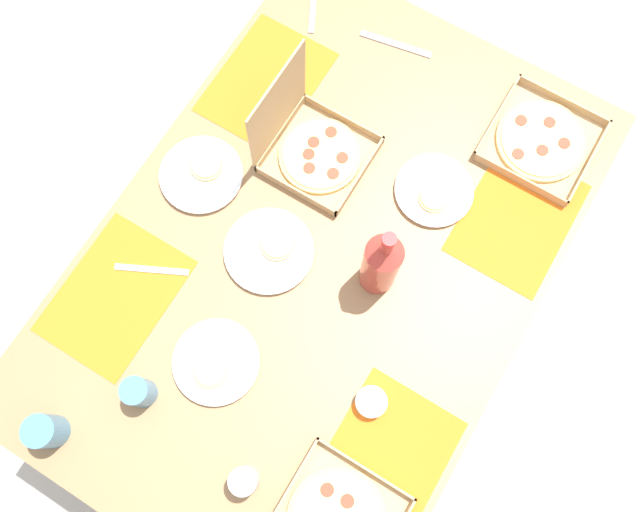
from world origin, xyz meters
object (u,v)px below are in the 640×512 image
at_px(cup_red, 139,392).
at_px(plate_near_right, 202,174).
at_px(soda_bottle, 381,263).
at_px(pizza_box_center, 311,145).
at_px(plate_far_left, 434,191).
at_px(plate_far_right, 216,363).
at_px(cup_clear_right, 244,481).
at_px(plate_near_left, 270,250).
at_px(cup_spare, 46,431).
at_px(pizza_box_edge_far, 541,141).
at_px(condiment_bowl, 371,402).

bearing_deg(cup_red, plate_near_right, 19.98).
height_order(plate_near_right, soda_bottle, soda_bottle).
relative_size(pizza_box_center, plate_far_left, 1.39).
xyz_separation_m(plate_far_right, cup_clear_right, (-0.19, -0.21, 0.03)).
xyz_separation_m(plate_near_left, plate_near_right, (0.09, 0.27, -0.00)).
relative_size(pizza_box_center, plate_near_left, 1.25).
relative_size(cup_clear_right, cup_spare, 0.85).
bearing_deg(cup_clear_right, plate_near_left, 26.64).
bearing_deg(pizza_box_edge_far, plate_near_right, 127.13).
bearing_deg(pizza_box_edge_far, cup_red, 154.24).
height_order(pizza_box_edge_far, pizza_box_center, pizza_box_center).
relative_size(plate_near_left, cup_spare, 2.26).
xyz_separation_m(pizza_box_center, plate_near_right, (-0.21, 0.21, -0.04)).
distance_m(plate_near_left, cup_spare, 0.67).
xyz_separation_m(pizza_box_edge_far, plate_near_right, (-0.55, 0.72, -0.00)).
relative_size(pizza_box_center, condiment_bowl, 3.80).
bearing_deg(plate_near_right, cup_spare, -174.77).
bearing_deg(cup_spare, soda_bottle, -32.88).
distance_m(pizza_box_center, condiment_bowl, 0.67).
distance_m(plate_far_left, soda_bottle, 0.30).
height_order(pizza_box_center, cup_clear_right, pizza_box_center).
bearing_deg(condiment_bowl, plate_far_right, 107.06).
height_order(plate_near_left, condiment_bowl, condiment_bowl).
bearing_deg(soda_bottle, cup_red, 148.11).
xyz_separation_m(plate_near_right, soda_bottle, (-0.00, -0.53, 0.12)).
bearing_deg(soda_bottle, plate_far_right, 149.75).
relative_size(pizza_box_center, cup_red, 2.85).
bearing_deg(plate_far_left, soda_bottle, 177.03).
bearing_deg(cup_red, pizza_box_edge_far, -25.76).
bearing_deg(pizza_box_edge_far, cup_clear_right, 169.50).
bearing_deg(cup_red, plate_far_right, -35.88).
bearing_deg(cup_spare, plate_near_left, -17.31).
relative_size(pizza_box_edge_far, plate_near_right, 1.24).
height_order(cup_red, cup_spare, cup_spare).
bearing_deg(plate_far_right, plate_near_left, 7.32).
bearing_deg(cup_red, cup_spare, 144.30).
bearing_deg(pizza_box_edge_far, soda_bottle, 160.91).
distance_m(pizza_box_edge_far, cup_spare, 1.44).
bearing_deg(plate_far_left, pizza_box_center, 101.40).
distance_m(plate_far_left, plate_near_right, 0.61).
relative_size(pizza_box_edge_far, cup_red, 2.73).
distance_m(pizza_box_edge_far, cup_red, 1.21).
distance_m(cup_clear_right, condiment_bowl, 0.34).
bearing_deg(condiment_bowl, cup_red, 118.85).
height_order(pizza_box_edge_far, soda_bottle, soda_bottle).
relative_size(plate_near_right, soda_bottle, 0.68).
relative_size(plate_near_right, cup_clear_right, 2.55).
bearing_deg(plate_near_left, cup_clear_right, -153.36).
height_order(soda_bottle, condiment_bowl, soda_bottle).
bearing_deg(cup_red, plate_near_left, -8.51).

